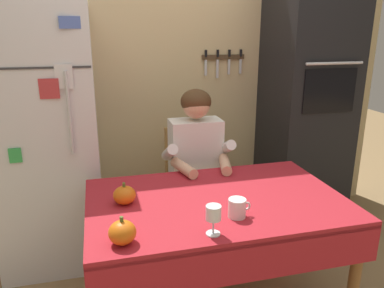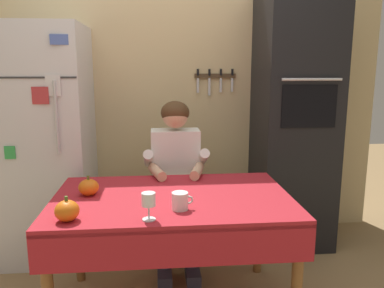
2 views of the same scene
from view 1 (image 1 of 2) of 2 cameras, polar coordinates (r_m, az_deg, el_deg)
name	(u,v)px [view 1 (image 1 of 2)]	position (r m, az deg, el deg)	size (l,w,h in m)	color
back_wall_assembly	(176,71)	(3.14, -2.37, 10.93)	(3.70, 0.13, 2.60)	#D1B784
refrigerator	(47,140)	(2.78, -21.04, 0.62)	(0.68, 0.71, 1.80)	silver
wall_oven	(306,104)	(3.22, 16.85, 5.88)	(0.60, 0.64, 2.10)	black
dining_table	(217,214)	(2.12, 3.85, -10.48)	(1.40, 0.90, 0.74)	brown
chair_behind_person	(191,183)	(2.88, -0.11, -5.87)	(0.40, 0.40, 0.93)	tan
seated_person	(198,163)	(2.63, 0.90, -2.88)	(0.47, 0.55, 1.25)	#38384C
coffee_mug	(237,208)	(1.89, 6.87, -9.58)	(0.12, 0.09, 0.09)	white
wine_glass	(213,214)	(1.71, 3.27, -10.60)	(0.07, 0.07, 0.14)	white
pumpkin_large	(125,195)	(2.05, -10.18, -7.62)	(0.12, 0.12, 0.12)	orange
pumpkin_medium	(122,232)	(1.69, -10.50, -13.02)	(0.12, 0.12, 0.13)	orange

